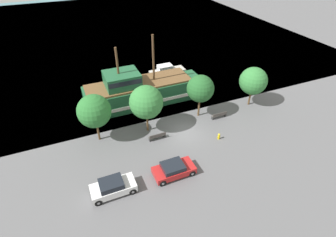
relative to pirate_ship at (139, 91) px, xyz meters
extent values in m
plane|color=#5B5B5E|center=(2.87, -8.70, -1.82)|extent=(160.00, 160.00, 0.00)
plane|color=teal|center=(2.87, 35.30, -1.82)|extent=(80.00, 80.00, 0.00)
cube|color=#1E5633|center=(0.10, 0.00, -0.42)|extent=(14.51, 4.54, 2.80)
cube|color=silver|center=(0.10, 0.00, -0.84)|extent=(14.22, 4.62, 0.45)
cube|color=#1E5633|center=(7.96, 0.00, 0.00)|extent=(1.40, 2.50, 1.96)
cube|color=brown|center=(0.10, 0.00, 1.10)|extent=(13.93, 4.18, 0.25)
cube|color=#1E5633|center=(-2.07, 0.00, 2.12)|extent=(4.35, 3.63, 1.78)
cube|color=black|center=(-2.07, 0.00, 2.39)|extent=(4.13, 3.69, 0.64)
cylinder|color=#4C331E|center=(2.28, 0.00, 4.27)|extent=(0.28, 0.28, 6.08)
cylinder|color=#4C331E|center=(-2.43, 0.00, 3.82)|extent=(0.28, 0.28, 5.17)
cube|color=#B7B2A8|center=(6.77, 6.01, -1.35)|extent=(5.76, 1.99, 0.95)
cube|color=silver|center=(6.34, 6.01, -0.41)|extent=(2.31, 1.55, 0.93)
cube|color=black|center=(7.03, 6.01, -0.41)|extent=(0.12, 1.39, 0.74)
cube|color=#B21E1E|center=(-0.98, -13.99, -1.25)|extent=(4.04, 1.94, 0.63)
cube|color=black|center=(-1.10, -13.99, -0.70)|extent=(2.10, 1.74, 0.48)
cylinder|color=black|center=(0.55, -14.87, -1.48)|extent=(0.69, 0.22, 0.69)
cylinder|color=gray|center=(0.55, -14.87, -1.48)|extent=(0.26, 0.25, 0.26)
cylinder|color=black|center=(0.55, -13.11, -1.48)|extent=(0.69, 0.22, 0.69)
cylinder|color=gray|center=(0.55, -13.11, -1.48)|extent=(0.26, 0.25, 0.26)
cylinder|color=black|center=(-2.51, -14.87, -1.48)|extent=(0.69, 0.22, 0.69)
cylinder|color=gray|center=(-2.51, -14.87, -1.48)|extent=(0.26, 0.25, 0.26)
cylinder|color=black|center=(-2.51, -13.11, -1.48)|extent=(0.69, 0.22, 0.69)
cylinder|color=gray|center=(-2.51, -13.11, -1.48)|extent=(0.26, 0.25, 0.26)
cube|color=white|center=(-6.90, -13.85, -1.22)|extent=(4.01, 1.83, 0.71)
cube|color=black|center=(-7.02, -13.85, -0.60)|extent=(2.09, 1.65, 0.54)
cylinder|color=black|center=(-5.36, -14.68, -1.49)|extent=(0.67, 0.22, 0.67)
cylinder|color=gray|center=(-5.36, -14.68, -1.49)|extent=(0.26, 0.25, 0.26)
cylinder|color=black|center=(-5.36, -13.03, -1.49)|extent=(0.67, 0.22, 0.67)
cylinder|color=gray|center=(-5.36, -13.03, -1.49)|extent=(0.26, 0.25, 0.26)
cylinder|color=black|center=(-8.43, -14.68, -1.49)|extent=(0.67, 0.22, 0.67)
cylinder|color=gray|center=(-8.43, -14.68, -1.49)|extent=(0.26, 0.25, 0.26)
cylinder|color=black|center=(-8.43, -13.03, -1.49)|extent=(0.67, 0.22, 0.67)
cylinder|color=gray|center=(-8.43, -13.03, -1.49)|extent=(0.26, 0.25, 0.26)
cylinder|color=yellow|center=(5.91, -11.11, -1.54)|extent=(0.22, 0.22, 0.56)
sphere|color=yellow|center=(5.91, -11.11, -1.19)|extent=(0.25, 0.25, 0.25)
cylinder|color=yellow|center=(5.75, -11.11, -1.52)|extent=(0.10, 0.09, 0.09)
cylinder|color=yellow|center=(6.07, -11.11, -1.52)|extent=(0.10, 0.09, 0.09)
cube|color=#4C4742|center=(8.17, -7.52, -1.40)|extent=(2.00, 0.45, 0.05)
cube|color=#4C4742|center=(8.17, -7.71, -1.17)|extent=(2.00, 0.06, 0.40)
cube|color=#2D2D2D|center=(7.23, -7.52, -1.62)|extent=(0.12, 0.36, 0.40)
cube|color=#2D2D2D|center=(9.11, -7.52, -1.62)|extent=(0.12, 0.36, 0.40)
cube|color=#4C4742|center=(-0.55, -8.36, -1.40)|extent=(1.98, 0.45, 0.05)
cube|color=#4C4742|center=(-0.55, -8.56, -1.17)|extent=(1.98, 0.06, 0.40)
cube|color=#2D2D2D|center=(-1.47, -8.36, -1.62)|extent=(0.12, 0.36, 0.40)
cube|color=#2D2D2D|center=(0.38, -8.36, -1.62)|extent=(0.12, 0.36, 0.40)
cylinder|color=brown|center=(-6.65, -5.82, -0.66)|extent=(0.24, 0.24, 2.34)
sphere|color=#286B2D|center=(-6.65, -5.82, 2.06)|extent=(3.64, 3.64, 3.64)
cylinder|color=brown|center=(-1.01, -6.38, -0.67)|extent=(0.24, 0.24, 2.31)
sphere|color=#337A38|center=(-1.01, -6.38, 2.10)|extent=(3.82, 3.82, 3.82)
cylinder|color=brown|center=(6.02, -6.03, -0.57)|extent=(0.24, 0.24, 2.50)
sphere|color=#235B28|center=(6.02, -6.03, 2.10)|extent=(3.34, 3.34, 3.34)
cylinder|color=brown|center=(13.63, -6.39, -0.80)|extent=(0.24, 0.24, 2.06)
sphere|color=#337A38|center=(13.63, -6.39, 1.75)|extent=(3.58, 3.58, 3.58)
camera|label=1|loc=(-8.39, -29.98, 17.65)|focal=28.00mm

